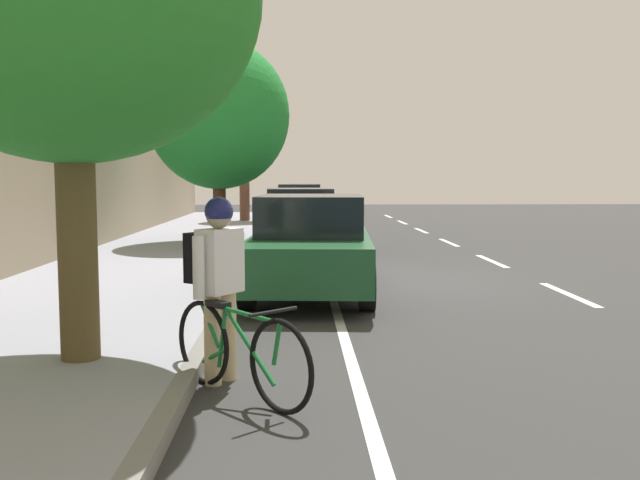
{
  "coord_description": "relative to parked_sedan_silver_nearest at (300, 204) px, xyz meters",
  "views": [
    {
      "loc": [
        1.31,
        11.72,
        1.8
      ],
      "look_at": [
        1.09,
        5.35,
        1.22
      ],
      "focal_mm": 38.83,
      "sensor_mm": 36.0,
      "label": 1
    }
  ],
  "objects": [
    {
      "name": "sidewalk",
      "position": [
        3.01,
        14.79,
        -0.68
      ],
      "size": [
        3.73,
        41.48,
        0.15
      ],
      "primitive_type": "cube",
      "color": "#9494A2",
      "rests_on": "ground"
    },
    {
      "name": "cyclist_with_backpack",
      "position": [
        0.82,
        20.51,
        0.23
      ],
      "size": [
        0.53,
        0.55,
        1.63
      ],
      "color": "#C6B284",
      "rests_on": "ground"
    },
    {
      "name": "parked_sedan_black_second",
      "position": [
        0.07,
        9.57,
        0.0
      ],
      "size": [
        1.95,
        4.46,
        1.52
      ],
      "color": "black",
      "rests_on": "ground"
    },
    {
      "name": "street_tree_near_cyclist",
      "position": [
        2.1,
        0.25,
        2.46
      ],
      "size": [
        2.25,
        2.25,
        4.33
      ],
      "color": "brown",
      "rests_on": "sidewalk"
    },
    {
      "name": "lane_stripe_bike_edge",
      "position": [
        -0.4,
        14.79,
        -0.75
      ],
      "size": [
        0.12,
        41.48,
        0.01
      ],
      "primitive_type": "cube",
      "color": "white",
      "rests_on": "ground"
    },
    {
      "name": "curb_edge",
      "position": [
        1.07,
        14.79,
        -0.68
      ],
      "size": [
        0.16,
        41.48,
        0.15
      ],
      "primitive_type": "cube",
      "color": "gray",
      "rests_on": "ground"
    },
    {
      "name": "street_tree_mid_block",
      "position": [
        2.1,
        8.78,
        2.6
      ],
      "size": [
        3.59,
        3.59,
        5.08
      ],
      "color": "brown",
      "rests_on": "sidewalk"
    },
    {
      "name": "ground",
      "position": [
        -1.18,
        14.79,
        -0.75
      ],
      "size": [
        66.37,
        66.37,
        0.0
      ],
      "primitive_type": "plane",
      "color": "#343434"
    },
    {
      "name": "bicycle_at_curb",
      "position": [
        0.6,
        20.97,
        -0.36
      ],
      "size": [
        1.21,
        1.36,
        0.79
      ],
      "color": "black",
      "rests_on": "ground"
    },
    {
      "name": "lane_stripe_centre",
      "position": [
        -4.05,
        14.05,
        -0.75
      ],
      "size": [
        0.14,
        40.0,
        0.01
      ],
      "color": "white",
      "rests_on": "ground"
    },
    {
      "name": "parked_sedan_green_mid",
      "position": [
        -0.1,
        15.91,
        0.0
      ],
      "size": [
        2.05,
        4.5,
        1.52
      ],
      "color": "#1E512D",
      "rests_on": "ground"
    },
    {
      "name": "parked_sedan_silver_nearest",
      "position": [
        0.0,
        0.0,
        0.0
      ],
      "size": [
        1.95,
        4.45,
        1.52
      ],
      "color": "#B7BABF",
      "rests_on": "ground"
    }
  ]
}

